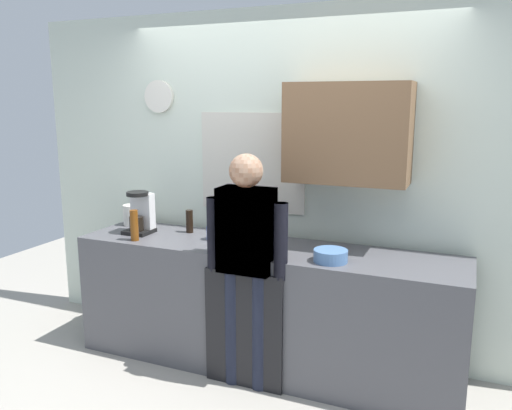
{
  "coord_description": "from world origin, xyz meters",
  "views": [
    {
      "loc": [
        1.32,
        -2.97,
        1.93
      ],
      "look_at": [
        -0.04,
        0.25,
        1.22
      ],
      "focal_mm": 36.12,
      "sensor_mm": 36.0,
      "label": 1
    }
  ],
  "objects_px": {
    "bottle_dark_sauce": "(189,221)",
    "cup_blue_mug": "(212,233)",
    "bottle_red_vinegar": "(243,234)",
    "storage_canister": "(132,215)",
    "coffee_maker": "(140,214)",
    "person_guest": "(246,253)",
    "bottle_amber_beer": "(134,225)",
    "mixing_bowl": "(331,256)",
    "person_at_sink": "(246,253)",
    "potted_plant": "(238,221)"
  },
  "relations": [
    {
      "from": "bottle_dark_sauce",
      "to": "cup_blue_mug",
      "type": "distance_m",
      "value": 0.29
    },
    {
      "from": "bottle_red_vinegar",
      "to": "bottle_dark_sauce",
      "type": "distance_m",
      "value": 0.63
    },
    {
      "from": "cup_blue_mug",
      "to": "storage_canister",
      "type": "distance_m",
      "value": 0.85
    },
    {
      "from": "bottle_dark_sauce",
      "to": "cup_blue_mug",
      "type": "xyz_separation_m",
      "value": [
        0.26,
        -0.12,
        -0.04
      ]
    },
    {
      "from": "coffee_maker",
      "to": "person_guest",
      "type": "distance_m",
      "value": 1.08
    },
    {
      "from": "bottle_amber_beer",
      "to": "mixing_bowl",
      "type": "xyz_separation_m",
      "value": [
        1.47,
        0.07,
        -0.08
      ]
    },
    {
      "from": "bottle_red_vinegar",
      "to": "bottle_amber_beer",
      "type": "relative_size",
      "value": 0.96
    },
    {
      "from": "coffee_maker",
      "to": "storage_canister",
      "type": "bearing_deg",
      "value": 140.25
    },
    {
      "from": "bottle_amber_beer",
      "to": "mixing_bowl",
      "type": "relative_size",
      "value": 1.05
    },
    {
      "from": "bottle_red_vinegar",
      "to": "storage_canister",
      "type": "height_order",
      "value": "bottle_red_vinegar"
    },
    {
      "from": "bottle_red_vinegar",
      "to": "bottle_dark_sauce",
      "type": "xyz_separation_m",
      "value": [
        -0.58,
        0.26,
        -0.02
      ]
    },
    {
      "from": "bottle_amber_beer",
      "to": "person_at_sink",
      "type": "height_order",
      "value": "person_at_sink"
    },
    {
      "from": "mixing_bowl",
      "to": "person_at_sink",
      "type": "bearing_deg",
      "value": -164.57
    },
    {
      "from": "mixing_bowl",
      "to": "coffee_maker",
      "type": "bearing_deg",
      "value": 174.6
    },
    {
      "from": "bottle_red_vinegar",
      "to": "bottle_amber_beer",
      "type": "bearing_deg",
      "value": -173.04
    },
    {
      "from": "bottle_dark_sauce",
      "to": "person_at_sink",
      "type": "height_order",
      "value": "person_at_sink"
    },
    {
      "from": "storage_canister",
      "to": "person_guest",
      "type": "distance_m",
      "value": 1.34
    },
    {
      "from": "bottle_dark_sauce",
      "to": "storage_canister",
      "type": "height_order",
      "value": "bottle_dark_sauce"
    },
    {
      "from": "bottle_red_vinegar",
      "to": "storage_canister",
      "type": "bearing_deg",
      "value": 165.65
    },
    {
      "from": "bottle_red_vinegar",
      "to": "bottle_dark_sauce",
      "type": "bearing_deg",
      "value": 155.6
    },
    {
      "from": "bottle_amber_beer",
      "to": "coffee_maker",
      "type": "bearing_deg",
      "value": 113.98
    },
    {
      "from": "bottle_red_vinegar",
      "to": "cup_blue_mug",
      "type": "relative_size",
      "value": 2.2
    },
    {
      "from": "bottle_red_vinegar",
      "to": "bottle_amber_beer",
      "type": "height_order",
      "value": "bottle_amber_beer"
    },
    {
      "from": "mixing_bowl",
      "to": "bottle_dark_sauce",
      "type": "bearing_deg",
      "value": 166.2
    },
    {
      "from": "potted_plant",
      "to": "person_guest",
      "type": "height_order",
      "value": "person_guest"
    },
    {
      "from": "potted_plant",
      "to": "person_at_sink",
      "type": "distance_m",
      "value": 0.53
    },
    {
      "from": "bottle_amber_beer",
      "to": "cup_blue_mug",
      "type": "distance_m",
      "value": 0.58
    },
    {
      "from": "bottle_red_vinegar",
      "to": "storage_canister",
      "type": "distance_m",
      "value": 1.18
    },
    {
      "from": "potted_plant",
      "to": "person_at_sink",
      "type": "bearing_deg",
      "value": -59.27
    },
    {
      "from": "storage_canister",
      "to": "person_at_sink",
      "type": "height_order",
      "value": "person_at_sink"
    },
    {
      "from": "bottle_amber_beer",
      "to": "person_guest",
      "type": "bearing_deg",
      "value": -4.88
    },
    {
      "from": "coffee_maker",
      "to": "mixing_bowl",
      "type": "bearing_deg",
      "value": -5.4
    },
    {
      "from": "cup_blue_mug",
      "to": "mixing_bowl",
      "type": "bearing_deg",
      "value": -10.6
    },
    {
      "from": "bottle_amber_beer",
      "to": "cup_blue_mug",
      "type": "height_order",
      "value": "bottle_amber_beer"
    },
    {
      "from": "coffee_maker",
      "to": "person_guest",
      "type": "bearing_deg",
      "value": -15.82
    },
    {
      "from": "potted_plant",
      "to": "person_guest",
      "type": "relative_size",
      "value": 0.14
    },
    {
      "from": "storage_canister",
      "to": "person_guest",
      "type": "height_order",
      "value": "person_guest"
    },
    {
      "from": "person_guest",
      "to": "potted_plant",
      "type": "bearing_deg",
      "value": -82.06
    },
    {
      "from": "mixing_bowl",
      "to": "storage_canister",
      "type": "distance_m",
      "value": 1.81
    },
    {
      "from": "bottle_red_vinegar",
      "to": "person_at_sink",
      "type": "relative_size",
      "value": 0.14
    },
    {
      "from": "potted_plant",
      "to": "person_guest",
      "type": "bearing_deg",
      "value": -59.27
    },
    {
      "from": "coffee_maker",
      "to": "potted_plant",
      "type": "height_order",
      "value": "coffee_maker"
    },
    {
      "from": "cup_blue_mug",
      "to": "potted_plant",
      "type": "xyz_separation_m",
      "value": [
        0.16,
        0.12,
        0.08
      ]
    },
    {
      "from": "person_guest",
      "to": "coffee_maker",
      "type": "bearing_deg",
      "value": -38.61
    },
    {
      "from": "person_guest",
      "to": "bottle_amber_beer",
      "type": "bearing_deg",
      "value": -27.67
    },
    {
      "from": "cup_blue_mug",
      "to": "person_guest",
      "type": "relative_size",
      "value": 0.06
    },
    {
      "from": "bottle_amber_beer",
      "to": "bottle_red_vinegar",
      "type": "bearing_deg",
      "value": 6.96
    },
    {
      "from": "bottle_amber_beer",
      "to": "cup_blue_mug",
      "type": "bearing_deg",
      "value": 25.15
    },
    {
      "from": "mixing_bowl",
      "to": "person_guest",
      "type": "bearing_deg",
      "value": -164.57
    },
    {
      "from": "mixing_bowl",
      "to": "storage_canister",
      "type": "height_order",
      "value": "storage_canister"
    }
  ]
}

